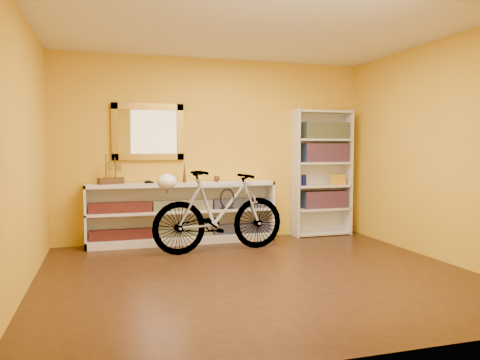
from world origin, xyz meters
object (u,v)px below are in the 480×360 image
object	(u,v)px
console_unit	(183,213)
bookcase	(322,173)
bicycle	(220,211)
helmet	(167,182)

from	to	relation	value
console_unit	bookcase	bearing A→B (deg)	0.67
bicycle	helmet	world-z (taller)	bicycle
bookcase	console_unit	bearing A→B (deg)	-179.33
bookcase	helmet	bearing A→B (deg)	-162.98
helmet	bicycle	bearing A→B (deg)	5.82
console_unit	bicycle	bearing A→B (deg)	-60.77
bicycle	helmet	xyz separation A→B (m)	(-0.68, -0.07, 0.40)
bookcase	helmet	size ratio (longest dim) A/B	7.89
console_unit	helmet	world-z (taller)	helmet
bookcase	bicycle	world-z (taller)	bookcase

